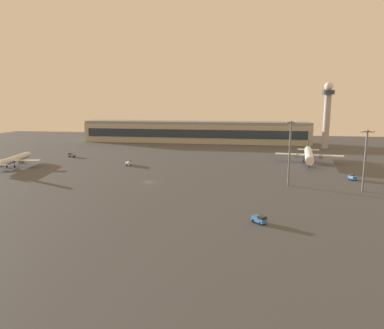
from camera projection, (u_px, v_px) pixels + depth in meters
name	position (u px, v px, depth m)	size (l,w,h in m)	color
ground_plane	(149.00, 182.00, 143.82)	(416.00, 416.00, 0.00)	#424449
terminal_building	(195.00, 132.00, 278.30)	(174.77, 22.40, 16.40)	#B2AD99
control_tower	(327.00, 111.00, 239.71)	(8.00, 8.00, 44.67)	#A8A8B2
airplane_mid_apron	(12.00, 160.00, 175.18)	(28.03, 35.83, 9.23)	silver
airplane_far_stand	(309.00, 155.00, 186.87)	(34.69, 44.45, 11.40)	white
baggage_tractor	(72.00, 155.00, 206.51)	(4.26, 2.26, 2.25)	gray
fuel_truck	(128.00, 163.00, 180.37)	(4.48, 6.61, 2.35)	white
maintenance_van	(353.00, 177.00, 147.23)	(2.72, 4.44, 2.25)	#3372BF
cargo_loader	(259.00, 219.00, 95.30)	(4.31, 4.32, 2.25)	#3372BF
apron_light_east	(365.00, 156.00, 126.68)	(4.80, 0.90, 22.34)	slate
apron_light_west	(290.00, 149.00, 135.11)	(4.80, 0.90, 25.00)	slate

